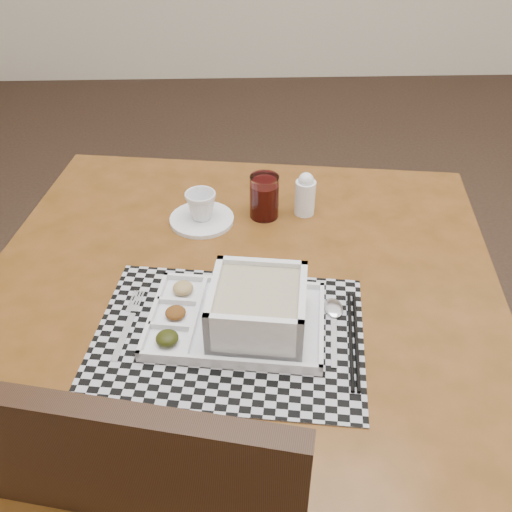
# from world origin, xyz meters

# --- Properties ---
(floor) EXTENTS (5.00, 5.00, 0.00)m
(floor) POSITION_xyz_m (0.00, 0.00, 0.00)
(floor) COLOR #312118
(floor) RESTS_ON ground
(dining_table) EXTENTS (1.19, 1.19, 0.79)m
(dining_table) POSITION_xyz_m (-0.64, -0.85, 0.71)
(dining_table) COLOR #4A2E0D
(dining_table) RESTS_ON ground
(placemat) EXTENTS (0.53, 0.42, 0.00)m
(placemat) POSITION_xyz_m (-0.65, -0.99, 0.79)
(placemat) COLOR #ABAAB2
(placemat) RESTS_ON dining_table
(serving_tray) EXTENTS (0.35, 0.26, 0.10)m
(serving_tray) POSITION_xyz_m (-0.61, -0.97, 0.83)
(serving_tray) COLOR white
(serving_tray) RESTS_ON placemat
(fork) EXTENTS (0.04, 0.19, 0.00)m
(fork) POSITION_xyz_m (-0.84, -0.95, 0.80)
(fork) COLOR silver
(fork) RESTS_ON placemat
(spoon) EXTENTS (0.04, 0.18, 0.01)m
(spoon) POSITION_xyz_m (-0.46, -0.94, 0.80)
(spoon) COLOR silver
(spoon) RESTS_ON placemat
(chopsticks) EXTENTS (0.05, 0.24, 0.01)m
(chopsticks) POSITION_xyz_m (-0.43, -1.01, 0.80)
(chopsticks) COLOR black
(chopsticks) RESTS_ON placemat
(saucer) EXTENTS (0.15, 0.15, 0.01)m
(saucer) POSITION_xyz_m (-0.72, -0.61, 0.80)
(saucer) COLOR white
(saucer) RESTS_ON dining_table
(cup) EXTENTS (0.08, 0.08, 0.07)m
(cup) POSITION_xyz_m (-0.72, -0.61, 0.83)
(cup) COLOR white
(cup) RESTS_ON saucer
(juice_glass) EXTENTS (0.07, 0.07, 0.10)m
(juice_glass) POSITION_xyz_m (-0.57, -0.59, 0.84)
(juice_glass) COLOR white
(juice_glass) RESTS_ON dining_table
(creamer_bottle) EXTENTS (0.05, 0.05, 0.11)m
(creamer_bottle) POSITION_xyz_m (-0.48, -0.58, 0.84)
(creamer_bottle) COLOR white
(creamer_bottle) RESTS_ON dining_table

